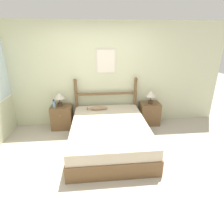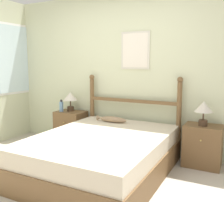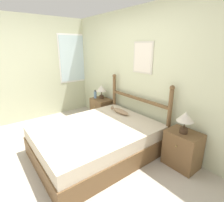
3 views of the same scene
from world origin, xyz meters
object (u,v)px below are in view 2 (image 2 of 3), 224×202
Objects in this scene: fish_pillow at (112,119)px; bottle at (61,106)px; bed at (102,155)px; table_lamp_right at (204,108)px; nightstand_left at (71,127)px; nightstand_right at (203,146)px; table_lamp_left at (70,98)px.

bottle is at bearing 176.26° from fish_pillow.
table_lamp_right reaches higher than bed.
nightstand_left is at bearing 28.75° from bottle.
nightstand_right is 2.42m from bottle.
bed is 1.50m from table_lamp_right.
table_lamp_left is 1.00× the size of table_lamp_right.
table_lamp_right reaches higher than nightstand_right.
nightstand_left is 0.95m from fish_pillow.
table_lamp_left is at bearing 44.06° from bottle.
bed is 1.42m from nightstand_right.
fish_pillow is at bearing 107.17° from bed.
nightstand_right is at bearing 6.16° from fish_pillow.
fish_pillow is (-1.34, -0.15, 0.27)m from nightstand_right.
bottle is (-2.38, -0.05, -0.14)m from table_lamp_right.
table_lamp_left is (-0.02, 0.04, 0.53)m from nightstand_left.
table_lamp_right is 0.67× the size of fish_pillow.
table_lamp_right is (1.12, 0.84, 0.57)m from bed.
fish_pillow is (-0.22, 0.72, 0.30)m from bed.
table_lamp_left is at bearing 168.94° from fish_pillow.
nightstand_left is 1.72× the size of table_lamp_right.
nightstand_right is 0.53m from table_lamp_right.
table_lamp_right is at bearing 1.18° from bottle.
nightstand_left is at bearing 179.28° from table_lamp_right.
bottle is (-0.12, -0.11, -0.14)m from table_lamp_left.
table_lamp_left is 0.67× the size of fish_pillow.
bed is at bearing -37.58° from nightstand_left.
table_lamp_right is 1.59× the size of bottle.
nightstand_left is 1.00× the size of nightstand_right.
table_lamp_right is at bearing -102.91° from nightstand_right.
table_lamp_right is 1.37m from fish_pillow.
nightstand_right is 1.15× the size of fish_pillow.
table_lamp_right reaches higher than nightstand_left.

